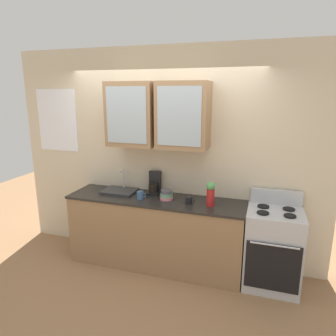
{
  "coord_description": "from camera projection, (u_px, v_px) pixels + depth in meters",
  "views": [
    {
      "loc": [
        1.28,
        -3.41,
        2.22
      ],
      "look_at": [
        0.17,
        0.0,
        1.33
      ],
      "focal_mm": 32.7,
      "sensor_mm": 36.0,
      "label": 1
    }
  ],
  "objects": [
    {
      "name": "coffee_maker",
      "position": [
        154.0,
        185.0,
        4.02
      ],
      "size": [
        0.17,
        0.2,
        0.29
      ],
      "color": "black",
      "rests_on": "counter"
    },
    {
      "name": "counter",
      "position": [
        156.0,
        232.0,
        3.96
      ],
      "size": [
        2.26,
        0.59,
        0.92
      ],
      "color": "#93704C",
      "rests_on": "ground_plane"
    },
    {
      "name": "bowl_stack",
      "position": [
        166.0,
        195.0,
        3.8
      ],
      "size": [
        0.16,
        0.16,
        0.12
      ],
      "color": "#D87F84",
      "rests_on": "counter"
    },
    {
      "name": "sink_faucet",
      "position": [
        120.0,
        191.0,
        4.08
      ],
      "size": [
        0.44,
        0.33,
        0.28
      ],
      "color": "#2D2D30",
      "rests_on": "counter"
    },
    {
      "name": "vase",
      "position": [
        211.0,
        193.0,
        3.56
      ],
      "size": [
        0.1,
        0.1,
        0.29
      ],
      "color": "#B21E1E",
      "rests_on": "counter"
    },
    {
      "name": "cup_near_sink",
      "position": [
        140.0,
        195.0,
        3.81
      ],
      "size": [
        0.12,
        0.08,
        0.1
      ],
      "color": "#38608C",
      "rests_on": "counter"
    },
    {
      "name": "cup_near_bowls",
      "position": [
        189.0,
        200.0,
        3.66
      ],
      "size": [
        0.12,
        0.08,
        0.09
      ],
      "color": "black",
      "rests_on": "counter"
    },
    {
      "name": "stove_range",
      "position": [
        273.0,
        248.0,
        3.52
      ],
      "size": [
        0.62,
        0.59,
        1.1
      ],
      "color": "silver",
      "rests_on": "ground_plane"
    },
    {
      "name": "back_wall_unit",
      "position": [
        162.0,
        147.0,
        3.97
      ],
      "size": [
        4.21,
        0.48,
        2.78
      ],
      "color": "beige",
      "rests_on": "ground_plane"
    },
    {
      "name": "ground_plane",
      "position": [
        156.0,
        264.0,
        4.07
      ],
      "size": [
        10.0,
        10.0,
        0.0
      ],
      "primitive_type": "plane",
      "color": "#936B47"
    }
  ]
}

